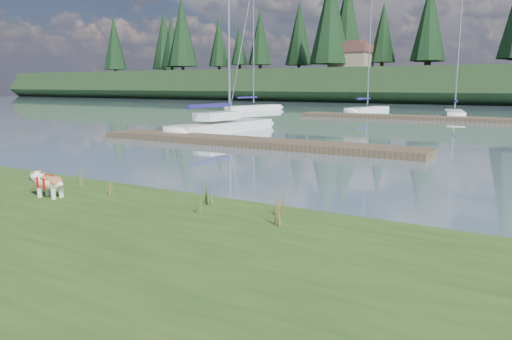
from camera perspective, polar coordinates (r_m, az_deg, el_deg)
The scene contains 21 objects.
ground at distance 40.81m, azimuth 20.01°, elevation 5.36°, with size 200.00×200.00×0.00m, color gray.
ridge at distance 83.33m, azimuth 25.97°, elevation 8.64°, with size 200.00×20.00×5.00m, color black.
bulldog at distance 11.39m, azimuth -22.61°, elevation -1.24°, with size 0.90×0.42×0.53m.
sailboat_main at distance 29.34m, azimuth -3.10°, elevation 5.27°, with size 2.18×8.97×12.79m.
dock_near at distance 22.49m, azimuth -0.90°, elevation 3.22°, with size 16.00×2.00×0.30m, color #4C3D2C.
dock_far at distance 40.47m, azimuth 22.81°, elevation 5.37°, with size 26.00×2.20×0.30m, color #4C3D2C.
sailboat_bg_0 at distance 52.75m, azimuth 0.25°, elevation 7.16°, with size 3.29×7.94×11.33m.
sailboat_bg_1 at distance 49.83m, azimuth 12.94°, elevation 6.77°, with size 2.46×7.50×11.07m.
sailboat_bg_2 at distance 45.20m, azimuth 21.70°, elevation 6.05°, with size 2.81×6.98×10.42m.
weed_0 at distance 11.17m, azimuth -16.49°, elevation -1.72°, with size 0.17×0.14×0.51m.
weed_1 at distance 9.95m, azimuth -5.42°, elevation -2.57°, with size 0.17×0.14×0.58m.
weed_2 at distance 8.48m, azimuth 2.77°, elevation -4.63°, with size 0.17×0.14×0.60m.
weed_3 at distance 12.43m, azimuth -19.34°, elevation -0.67°, with size 0.17×0.14×0.54m.
weed_4 at distance 9.37m, azimuth -6.61°, elevation -3.86°, with size 0.17×0.14×0.39m.
weed_5 at distance 9.04m, azimuth 3.18°, elevation -3.79°, with size 0.17×0.14×0.58m.
mud_lip at distance 11.75m, azimuth -11.75°, elevation -3.43°, with size 60.00×0.50×0.14m, color #33281C.
conifer_0 at distance 99.84m, azimuth -8.45°, elevation 15.36°, with size 5.72×5.72×14.15m.
conifer_1 at distance 94.42m, azimuth 0.48°, elevation 14.96°, with size 4.40×4.40×11.30m.
conifer_2 at distance 85.28m, azimuth 8.51°, elevation 16.95°, with size 6.60×6.60×16.05m.
conifer_3 at distance 84.36m, azimuth 19.38°, elevation 15.36°, with size 4.84×4.84×12.25m.
house_0 at distance 85.47m, azimuth 10.83°, elevation 12.67°, with size 6.30×5.30×4.65m.
Camera 1 is at (7.82, -9.97, 2.71)m, focal length 35.00 mm.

